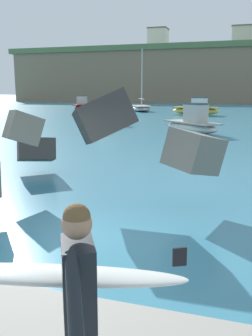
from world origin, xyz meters
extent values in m
plane|color=teal|center=(0.00, 0.00, 0.00)|extent=(400.00, 400.00, 0.00)
cube|color=#3D3A38|center=(-0.34, 2.75, 2.11)|extent=(1.86, 1.69, 1.44)
cube|color=slate|center=(1.83, 2.84, 1.37)|extent=(1.49, 1.49, 1.17)
cube|color=#3D3A38|center=(-3.66, 5.10, 0.82)|extent=(1.59, 1.62, 1.00)
cube|color=gray|center=(-2.73, 2.99, 1.76)|extent=(1.14, 1.22, 1.03)
cube|color=black|center=(1.86, -3.52, 1.44)|extent=(0.38, 0.44, 0.60)
sphere|color=#A87A5B|center=(1.86, -3.52, 1.87)|extent=(0.21, 0.21, 0.21)
sphere|color=brown|center=(1.86, -3.52, 1.92)|extent=(0.19, 0.19, 0.19)
cylinder|color=black|center=(2.00, -3.88, 1.56)|extent=(0.33, 0.51, 0.41)
cylinder|color=black|center=(1.75, -3.30, 1.40)|extent=(0.09, 0.09, 0.56)
ellipsoid|color=white|center=(1.62, -3.29, 1.34)|extent=(2.01, 1.32, 0.37)
cube|color=black|center=(2.46, -2.84, 1.41)|extent=(0.11, 0.08, 0.16)
ellipsoid|color=beige|center=(-0.45, 19.13, 0.36)|extent=(4.53, 4.46, 0.72)
cube|color=#9C9991|center=(-0.45, 19.13, 0.68)|extent=(4.16, 4.10, 0.10)
cube|color=#B7B2A8|center=(-0.19, 18.88, 1.28)|extent=(1.68, 1.67, 1.12)
cube|color=#334C5B|center=(-0.19, 18.88, 1.90)|extent=(1.52, 1.51, 0.12)
ellipsoid|color=#EAC64C|center=(-2.54, 37.41, 0.44)|extent=(5.51, 2.46, 0.88)
cube|color=#AF9539|center=(-2.54, 37.41, 0.84)|extent=(5.07, 2.27, 0.10)
cube|color=silver|center=(-2.15, 37.37, 1.38)|extent=(1.72, 1.30, 1.00)
cube|color=#334C5B|center=(-2.15, 37.37, 1.94)|extent=(1.54, 1.17, 0.12)
ellipsoid|color=#EAC64C|center=(-8.05, 24.00, 0.36)|extent=(5.04, 5.84, 0.73)
cube|color=#AF9539|center=(-8.05, 24.00, 0.69)|extent=(4.64, 5.38, 0.10)
cube|color=#B7B2A8|center=(-8.33, 24.36, 1.39)|extent=(1.93, 2.07, 1.33)
cube|color=#334C5B|center=(-8.33, 24.36, 2.11)|extent=(1.74, 1.86, 0.12)
ellipsoid|color=maroon|center=(-18.12, 41.14, 0.45)|extent=(2.66, 4.89, 0.90)
cube|color=maroon|center=(-18.12, 41.14, 0.86)|extent=(2.45, 4.50, 0.10)
cube|color=#B7B2A8|center=(-18.05, 40.80, 1.43)|extent=(1.34, 1.57, 1.06)
cube|color=#334C5B|center=(-18.05, 40.80, 2.02)|extent=(1.20, 1.41, 0.12)
ellipsoid|color=beige|center=(-10.58, 43.32, 0.37)|extent=(4.64, 6.48, 0.73)
cube|color=#9C9991|center=(-10.58, 43.32, 0.69)|extent=(4.27, 5.96, 0.10)
cylinder|color=silver|center=(-10.38, 42.91, 4.36)|extent=(0.12, 0.12, 7.26)
cylinder|color=silver|center=(-10.38, 42.91, 1.63)|extent=(1.67, 3.35, 0.08)
sphere|color=#E54C1E|center=(-1.34, 28.32, 0.22)|extent=(0.44, 0.44, 0.44)
sphere|color=yellow|center=(-11.22, 38.55, 0.22)|extent=(0.44, 0.44, 0.44)
cube|color=#847056|center=(2.26, 94.18, 5.70)|extent=(108.42, 35.84, 11.40)
cube|color=#567547|center=(2.26, 94.18, 12.00)|extent=(110.58, 36.55, 1.20)
cube|color=beige|center=(1.98, 101.62, 15.70)|extent=(7.56, 6.04, 6.21)
cube|color=#66564C|center=(1.98, 101.62, 18.96)|extent=(7.94, 6.35, 0.30)
cube|color=silver|center=(-20.65, 96.56, 15.60)|extent=(4.84, 4.82, 6.00)
cube|color=#66564C|center=(-20.65, 96.56, 18.75)|extent=(5.08, 5.06, 0.30)
camera|label=1|loc=(2.91, -5.70, 2.75)|focal=40.05mm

